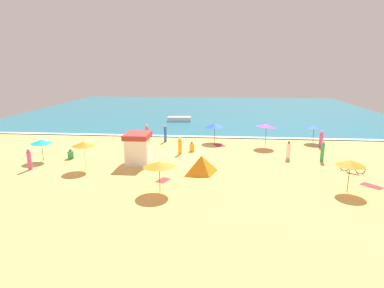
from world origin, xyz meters
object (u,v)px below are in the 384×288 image
Objects in this scene: beach_umbrella_0 at (84,144)px; small_boat_0 at (179,119)px; beachgoer_5 at (322,152)px; lifeguard_cabana at (138,148)px; beach_umbrella_5 at (41,142)px; beach_umbrella_4 at (159,164)px; beachgoer_7 at (165,134)px; beach_umbrella_7 at (314,127)px; beachgoer_1 at (147,132)px; beachgoer_4 at (71,155)px; beachgoer_8 at (321,139)px; beachgoer_0 at (192,147)px; beachgoer_6 at (139,139)px; beachgoer_9 at (288,151)px; beach_umbrella_3 at (266,126)px; beachgoer_2 at (29,160)px; beach_umbrella_2 at (351,163)px; beach_umbrella_6 at (215,125)px; parked_bicycle at (352,167)px; beachgoer_3 at (180,146)px; beach_tent at (201,165)px.

beach_umbrella_0 reaches higher than small_boat_0.
beach_umbrella_0 is 1.40× the size of beachgoer_5.
lifeguard_cabana is 4.29m from beach_umbrella_0.
beach_umbrella_5 is at bearing -175.21° from beachgoer_5.
beach_umbrella_4 is 1.51× the size of beachgoer_7.
beachgoer_1 is (-17.86, 0.12, -0.97)m from beach_umbrella_7.
beach_umbrella_0 is 22.14m from small_boat_0.
beachgoer_4 is 0.50× the size of beachgoer_8.
beachgoer_6 is at bearing 164.81° from beachgoer_0.
beach_umbrella_4 is 15.15m from beachgoer_1.
beachgoer_4 is at bearing -175.27° from beachgoer_9.
beach_umbrella_3 reaches higher than beachgoer_0.
beach_umbrella_0 is 4.50m from beachgoer_2.
beach_umbrella_7 is at bearing 9.69° from beachgoer_6.
beachgoer_5 reaches higher than beachgoer_1.
beachgoer_7 reaches higher than small_boat_0.
beachgoer_9 is (11.78, -5.27, -0.14)m from beachgoer_7.
beach_umbrella_2 is at bearing -17.42° from lifeguard_cabana.
beachgoer_5 is (11.34, -2.09, 0.44)m from beachgoer_0.
beach_umbrella_6 is (6.22, 7.78, 0.54)m from lifeguard_cabana.
beach_umbrella_3 reaches higher than parked_bicycle.
beachgoer_3 is at bearing 25.68° from beachgoer_2.
lifeguard_cabana is 1.59× the size of beachgoer_9.
lifeguard_cabana reaches higher than beachgoer_0.
beachgoer_8 is at bearing 3.88° from beachgoer_6.
beach_umbrella_4 is 1.71× the size of beachgoer_1.
beach_umbrella_2 is 1.32× the size of beachgoer_6.
beachgoer_8 is at bearing 20.12° from beachgoer_2.
parked_bicycle is (10.70, -8.61, -1.47)m from beach_umbrella_6.
lifeguard_cabana reaches higher than beachgoer_1.
beachgoer_1 is at bearing 173.40° from beach_umbrella_6.
beach_umbrella_4 is 10.02m from beachgoer_0.
beachgoer_2 is (-24.97, -1.59, 0.41)m from parked_bicycle.
lifeguard_cabana is at bearing 0.72° from beach_umbrella_5.
beach_umbrella_7 is at bearing 18.76° from beachgoer_4.
beach_umbrella_3 is 0.90× the size of beach_umbrella_6.
lifeguard_cabana is 15.60m from beachgoer_5.
beach_tent is at bearing -142.23° from beachgoer_8.
parked_bicycle is at bearing -2.79° from lifeguard_cabana.
beach_umbrella_6 reaches higher than beach_umbrella_5.
beach_umbrella_5 is (-11.24, 5.75, -0.17)m from beach_umbrella_4.
beach_tent is 10.17m from beachgoer_6.
beach_umbrella_2 is 0.73× the size of beach_umbrella_6.
beachgoer_3 reaches higher than parked_bicycle.
lifeguard_cabana reaches higher than beach_umbrella_0.
beachgoer_0 is at bearing 101.80° from beach_tent.
beachgoer_7 is 12.06m from small_boat_0.
beach_umbrella_5 is 13.16m from beachgoer_0.
beachgoer_3 is 5.12m from beachgoer_6.
lifeguard_cabana is at bearing -158.29° from beachgoer_8.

